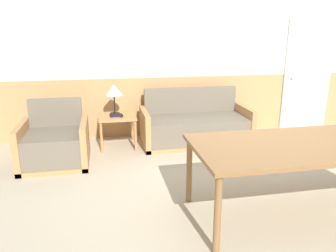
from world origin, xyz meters
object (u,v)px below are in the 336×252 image
couch (195,127)px  armchair (55,145)px  side_table (117,120)px  dining_table (305,149)px  table_lamp (114,91)px

couch → armchair: (-2.14, -0.48, 0.00)m
couch → armchair: bearing=-167.4°
side_table → dining_table: (1.68, -2.38, 0.26)m
couch → table_lamp: (-1.29, 0.17, 0.61)m
armchair → dining_table: 3.19m
side_table → table_lamp: size_ratio=1.21×
side_table → couch: bearing=-3.1°
couch → table_lamp: 1.44m
couch → dining_table: bearing=-79.6°
side_table → armchair: bearing=-148.4°
side_table → table_lamp: (-0.03, 0.10, 0.45)m
couch → table_lamp: bearing=172.5°
side_table → table_lamp: table_lamp is taller
dining_table → table_lamp: bearing=124.6°
couch → table_lamp: size_ratio=3.68×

